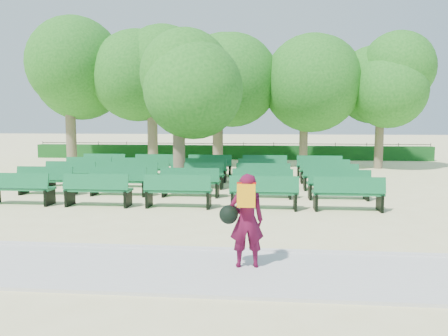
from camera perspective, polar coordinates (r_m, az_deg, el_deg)
name	(u,v)px	position (r m, az deg, el deg)	size (l,w,h in m)	color
ground	(193,196)	(15.07, -4.05, -3.68)	(120.00, 120.00, 0.00)	beige
paving	(124,268)	(8.08, -12.95, -12.65)	(30.00, 2.20, 0.06)	beige
curb	(142,248)	(9.11, -10.64, -10.23)	(30.00, 0.12, 0.10)	silver
hedge	(228,152)	(28.82, 0.54, 2.08)	(26.00, 0.70, 0.90)	#134D19
fence	(229,158)	(29.25, 0.61, 1.26)	(26.00, 0.10, 1.02)	black
tree_line	(222,165)	(24.89, -0.25, 0.35)	(21.80, 6.80, 7.04)	#26721E
bench_array	(198,186)	(16.71, -3.44, -2.32)	(2.03, 0.71, 1.26)	#116334
tree_among	(178,84)	(16.55, -5.99, 10.82)	(4.24, 4.24, 5.85)	brown
person	(245,219)	(7.64, 2.78, -6.67)	(0.80, 0.51, 1.65)	#4B0A25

